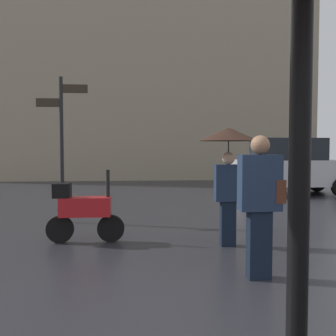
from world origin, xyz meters
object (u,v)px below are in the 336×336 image
(pedestrian_with_umbrella, at_px, (228,152))
(parked_car_left, at_px, (291,166))
(parked_scooter, at_px, (83,210))
(pedestrian_with_bag, at_px, (261,198))
(street_signpost, at_px, (62,135))

(pedestrian_with_umbrella, relative_size, parked_car_left, 0.48)
(pedestrian_with_umbrella, height_order, parked_scooter, pedestrian_with_umbrella)
(pedestrian_with_bag, distance_m, parked_scooter, 3.15)
(parked_scooter, distance_m, street_signpost, 2.35)
(pedestrian_with_bag, height_order, parked_scooter, pedestrian_with_bag)
(pedestrian_with_umbrella, relative_size, pedestrian_with_bag, 1.10)
(parked_car_left, bearing_deg, pedestrian_with_umbrella, 75.75)
(parked_scooter, height_order, street_signpost, street_signpost)
(pedestrian_with_bag, distance_m, parked_car_left, 9.06)
(pedestrian_with_bag, bearing_deg, parked_scooter, -49.17)
(pedestrian_with_umbrella, xyz_separation_m, parked_car_left, (3.90, 6.62, -0.54))
(parked_car_left, bearing_deg, pedestrian_with_bag, 80.80)
(parked_scooter, bearing_deg, pedestrian_with_bag, -30.27)
(pedestrian_with_bag, relative_size, street_signpost, 0.56)
(parked_scooter, xyz_separation_m, street_signpost, (-0.68, 1.81, 1.34))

